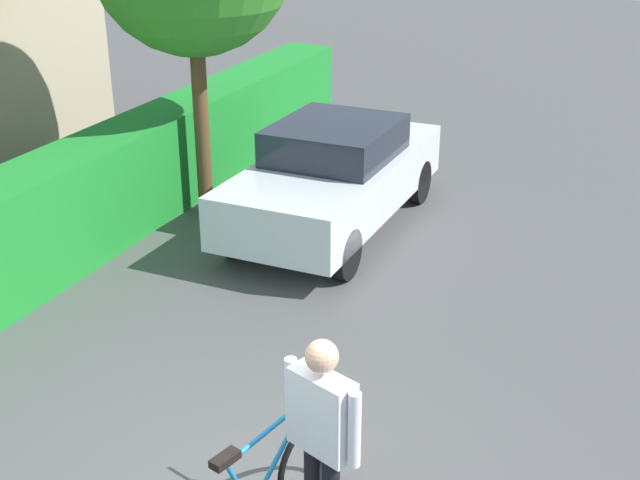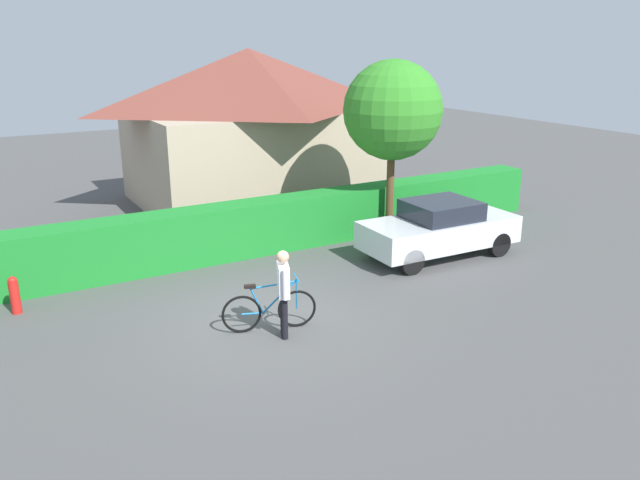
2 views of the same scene
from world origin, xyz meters
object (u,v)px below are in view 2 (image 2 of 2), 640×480
(parked_car_near, at_px, (439,228))
(bicycle, at_px, (270,310))
(person_rider, at_px, (283,287))
(tree_kerbside, at_px, (393,111))
(fire_hydrant, at_px, (15,295))

(parked_car_near, xyz_separation_m, bicycle, (-5.71, -1.77, -0.34))
(parked_car_near, xyz_separation_m, person_rider, (-5.60, -2.18, 0.26))
(parked_car_near, relative_size, bicycle, 2.31)
(parked_car_near, relative_size, person_rider, 2.40)
(bicycle, relative_size, person_rider, 1.04)
(person_rider, bearing_deg, bicycle, 104.05)
(parked_car_near, bearing_deg, person_rider, -158.73)
(bicycle, bearing_deg, person_rider, -75.95)
(bicycle, distance_m, tree_kerbside, 7.34)
(bicycle, height_order, tree_kerbside, tree_kerbside)
(bicycle, bearing_deg, tree_kerbside, 33.78)
(parked_car_near, xyz_separation_m, fire_hydrant, (-9.93, 1.56, -0.35))
(fire_hydrant, bearing_deg, bicycle, -38.21)
(parked_car_near, height_order, person_rider, person_rider)
(tree_kerbside, height_order, fire_hydrant, tree_kerbside)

